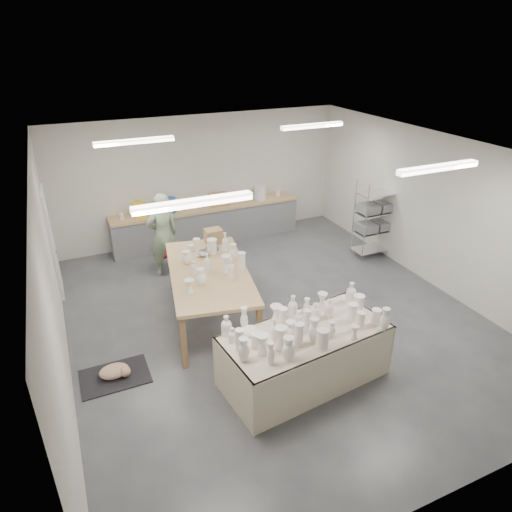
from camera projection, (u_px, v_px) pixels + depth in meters
name	position (u px, v px, depth m)	size (l,w,h in m)	color
room	(268.00, 210.00, 7.44)	(8.00, 8.02, 3.00)	#424449
back_counter	(207.00, 223.00, 11.11)	(4.60, 0.60, 1.24)	tan
wire_shelf	(375.00, 218.00, 10.23)	(0.88, 0.48, 1.80)	silver
drying_table	(304.00, 354.00, 6.62)	(2.52, 1.40, 1.22)	olive
work_table	(210.00, 267.00, 7.95)	(1.77, 2.82, 1.34)	tan
rug	(115.00, 376.00, 6.86)	(1.00, 0.70, 0.02)	black
cat	(116.00, 371.00, 6.81)	(0.48, 0.36, 0.19)	white
potter	(163.00, 235.00, 9.42)	(0.66, 0.43, 1.80)	gray
red_stool	(162.00, 255.00, 9.90)	(0.36, 0.36, 0.34)	#AD1825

